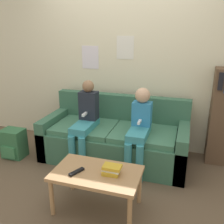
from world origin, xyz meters
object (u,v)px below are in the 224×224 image
(couch, at_px, (115,139))
(coffee_table, at_px, (97,176))
(tv_remote, at_px, (77,172))
(bookshelf, at_px, (224,117))
(backpack, at_px, (14,143))
(person_left, at_px, (85,119))
(person_right, at_px, (140,126))

(couch, distance_m, coffee_table, 1.08)
(tv_remote, bearing_deg, couch, 113.19)
(bookshelf, bearing_deg, coffee_table, -132.08)
(backpack, bearing_deg, tv_remote, -28.85)
(couch, distance_m, tv_remote, 1.16)
(person_left, bearing_deg, person_right, -0.07)
(coffee_table, relative_size, backpack, 2.09)
(coffee_table, distance_m, backpack, 1.66)
(couch, bearing_deg, tv_remote, -92.12)
(tv_remote, distance_m, backpack, 1.54)
(tv_remote, height_order, bookshelf, bookshelf)
(coffee_table, distance_m, person_left, 1.03)
(person_left, relative_size, person_right, 1.05)
(bookshelf, bearing_deg, couch, -166.86)
(coffee_table, relative_size, person_right, 0.81)
(coffee_table, bearing_deg, bookshelf, 47.92)
(coffee_table, relative_size, bookshelf, 0.67)
(coffee_table, bearing_deg, person_left, 119.30)
(person_right, distance_m, bookshelf, 1.15)
(couch, distance_m, person_left, 0.52)
(person_left, xyz_separation_m, tv_remote, (0.31, -0.94, -0.18))
(couch, bearing_deg, backpack, -163.44)
(couch, distance_m, backpack, 1.44)
(coffee_table, height_order, backpack, coffee_table)
(person_right, bearing_deg, person_left, 179.93)
(person_left, distance_m, tv_remote, 1.01)
(tv_remote, height_order, backpack, tv_remote)
(coffee_table, xyz_separation_m, person_left, (-0.49, 0.87, 0.24))
(coffee_table, distance_m, bookshelf, 1.90)
(couch, relative_size, coffee_table, 2.28)
(bookshelf, bearing_deg, person_left, -163.21)
(couch, bearing_deg, person_right, -28.17)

